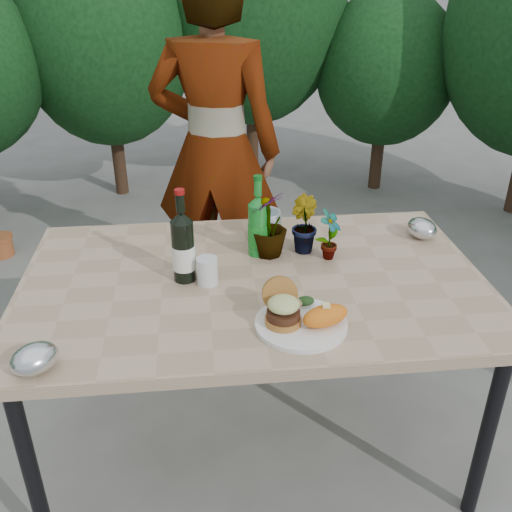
{
  "coord_description": "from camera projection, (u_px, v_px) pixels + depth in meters",
  "views": [
    {
      "loc": [
        -0.17,
        -1.7,
        1.74
      ],
      "look_at": [
        0.0,
        -0.08,
        0.88
      ],
      "focal_mm": 40.0,
      "sensor_mm": 36.0,
      "label": 1
    }
  ],
  "objects": [
    {
      "name": "burger_stack",
      "position": [
        282.0,
        307.0,
        1.7
      ],
      "size": [
        0.11,
        0.16,
        0.11
      ],
      "color": "#B7722D",
      "rests_on": "dinner_plate"
    },
    {
      "name": "seedling_left",
      "position": [
        329.0,
        235.0,
        2.05
      ],
      "size": [
        0.12,
        0.12,
        0.19
      ],
      "primitive_type": "imported",
      "rotation": [
        0.0,
        0.0,
        0.82
      ],
      "color": "#21581E",
      "rests_on": "patio_table"
    },
    {
      "name": "foil_packet_left",
      "position": [
        35.0,
        358.0,
        1.52
      ],
      "size": [
        0.17,
        0.17,
        0.08
      ],
      "primitive_type": "ellipsoid",
      "rotation": [
        0.0,
        0.0,
        0.71
      ],
      "color": "silver",
      "rests_on": "patio_table"
    },
    {
      "name": "patio_table",
      "position": [
        254.0,
        292.0,
        2.0
      ],
      "size": [
        1.6,
        1.0,
        0.75
      ],
      "color": "tan",
      "rests_on": "ground"
    },
    {
      "name": "shrub_hedge",
      "position": [
        256.0,
        67.0,
        3.28
      ],
      "size": [
        6.89,
        5.1,
        2.33
      ],
      "color": "#382316",
      "rests_on": "ground"
    },
    {
      "name": "person",
      "position": [
        216.0,
        151.0,
        2.8
      ],
      "size": [
        0.73,
        0.58,
        1.78
      ],
      "primitive_type": "imported",
      "rotation": [
        0.0,
        0.0,
        2.88
      ],
      "color": "#9D694E",
      "rests_on": "ground"
    },
    {
      "name": "seedling_mid",
      "position": [
        303.0,
        224.0,
        2.11
      ],
      "size": [
        0.13,
        0.14,
        0.21
      ],
      "primitive_type": "imported",
      "rotation": [
        0.0,
        0.0,
        1.9
      ],
      "color": "#235E20",
      "rests_on": "patio_table"
    },
    {
      "name": "seedling_right",
      "position": [
        269.0,
        224.0,
        2.07
      ],
      "size": [
        0.19,
        0.19,
        0.24
      ],
      "primitive_type": "imported",
      "rotation": [
        0.0,
        0.0,
        4.05
      ],
      "color": "#26501B",
      "rests_on": "patio_table"
    },
    {
      "name": "sweet_potato",
      "position": [
        325.0,
        316.0,
        1.69
      ],
      "size": [
        0.17,
        0.12,
        0.06
      ],
      "primitive_type": "ellipsoid",
      "rotation": [
        0.0,
        0.0,
        0.35
      ],
      "color": "orange",
      "rests_on": "dinner_plate"
    },
    {
      "name": "blue_bowl",
      "position": [
        265.0,
        223.0,
        2.25
      ],
      "size": [
        0.15,
        0.15,
        0.1
      ],
      "primitive_type": "imported",
      "rotation": [
        0.0,
        0.0,
        -0.2
      ],
      "color": "silver",
      "rests_on": "patio_table"
    },
    {
      "name": "ground",
      "position": [
        254.0,
        437.0,
        2.32
      ],
      "size": [
        80.0,
        80.0,
        0.0
      ],
      "primitive_type": "plane",
      "color": "#62625E",
      "rests_on": "ground"
    },
    {
      "name": "dinner_plate",
      "position": [
        301.0,
        324.0,
        1.72
      ],
      "size": [
        0.28,
        0.28,
        0.01
      ],
      "primitive_type": "cylinder",
      "color": "white",
      "rests_on": "patio_table"
    },
    {
      "name": "sparkling_water",
      "position": [
        258.0,
        226.0,
        2.08
      ],
      "size": [
        0.07,
        0.07,
        0.31
      ],
      "rotation": [
        0.0,
        0.0,
        -0.14
      ],
      "color": "#167E27",
      "rests_on": "patio_table"
    },
    {
      "name": "terracotta_pot",
      "position": [
        1.0,
        245.0,
        3.69
      ],
      "size": [
        0.17,
        0.17,
        0.14
      ],
      "color": "#A35229",
      "rests_on": "ground"
    },
    {
      "name": "grilled_veg",
      "position": [
        301.0,
        302.0,
        1.79
      ],
      "size": [
        0.08,
        0.05,
        0.03
      ],
      "color": "olive",
      "rests_on": "dinner_plate"
    },
    {
      "name": "wine_bottle",
      "position": [
        183.0,
        248.0,
        1.91
      ],
      "size": [
        0.08,
        0.08,
        0.33
      ],
      "rotation": [
        0.0,
        0.0,
        -0.39
      ],
      "color": "black",
      "rests_on": "patio_table"
    },
    {
      "name": "foil_packet_right",
      "position": [
        422.0,
        228.0,
        2.24
      ],
      "size": [
        0.14,
        0.15,
        0.08
      ],
      "primitive_type": "ellipsoid",
      "rotation": [
        0.0,
        0.0,
        1.81
      ],
      "color": "silver",
      "rests_on": "patio_table"
    },
    {
      "name": "plastic_cup",
      "position": [
        207.0,
        271.0,
        1.92
      ],
      "size": [
        0.07,
        0.07,
        0.09
      ],
      "primitive_type": "cylinder",
      "color": "silver",
      "rests_on": "patio_table"
    }
  ]
}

